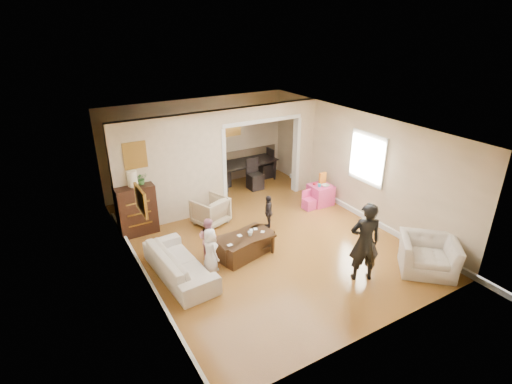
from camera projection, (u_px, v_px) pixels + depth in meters
floor at (260, 237)px, 9.10m from camera, size 7.00×7.00×0.00m
partition_left at (172, 171)px, 9.36m from camera, size 2.75×0.18×2.60m
partition_right at (303, 146)px, 11.13m from camera, size 0.55×0.18×2.60m
partition_header at (262, 112)px, 10.05m from camera, size 2.22×0.18×0.35m
window_pane at (368, 158)px, 9.41m from camera, size 0.03×0.95×1.10m
framed_art_partition at (135, 155)px, 8.67m from camera, size 0.45×0.03×0.55m
framed_art_sofa_wall at (141, 201)px, 6.64m from camera, size 0.03×0.55×0.40m
framed_art_alcove at (233, 126)px, 11.63m from camera, size 0.45×0.03×0.55m
sofa at (180, 263)px, 7.61m from camera, size 0.90×2.00×0.57m
armchair_back at (210, 211)px, 9.57m from camera, size 0.94×0.95×0.68m
armchair_front at (428, 255)px, 7.77m from camera, size 1.40×1.39×0.69m
dresser at (136, 209)px, 9.06m from camera, size 0.86×0.48×1.18m
table_lamp at (132, 178)px, 8.75m from camera, size 0.22×0.22×0.36m
potted_plant at (141, 178)px, 8.86m from camera, size 0.25×0.21×0.27m
coffee_table at (245, 245)px, 8.33m from camera, size 1.31×0.88×0.45m
coffee_cup at (250, 234)px, 8.23m from camera, size 0.13×0.13×0.10m
play_table at (320, 195)px, 10.60m from camera, size 0.58×0.58×0.54m
cereal_box at (323, 178)px, 10.57m from camera, size 0.20×0.07×0.30m
cyan_cup at (319, 185)px, 10.39m from camera, size 0.08×0.08×0.08m
toy_block at (315, 184)px, 10.52m from camera, size 0.10×0.08×0.05m
play_bowl at (325, 186)px, 10.41m from camera, size 0.20×0.20×0.05m
dining_table at (244, 171)px, 12.04m from camera, size 1.97×1.20×0.67m
adult_person at (365, 242)px, 7.34m from camera, size 0.69×0.60×1.60m
child_kneel_a at (210, 250)px, 7.72m from camera, size 0.32×0.47×0.92m
child_kneel_b at (208, 238)px, 8.15m from camera, size 0.53×0.55×0.90m
child_toddler at (268, 212)px, 9.33m from camera, size 0.45×0.52×0.84m
craft_papers at (247, 234)px, 8.29m from camera, size 0.96×0.41×0.00m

